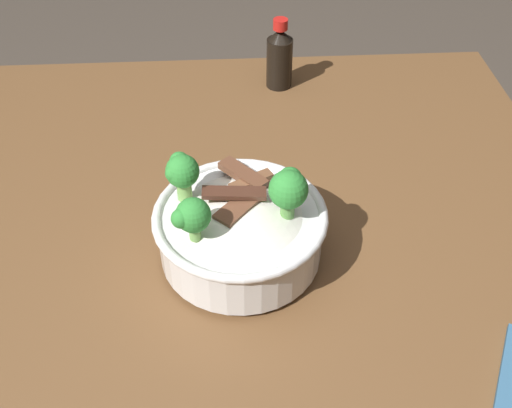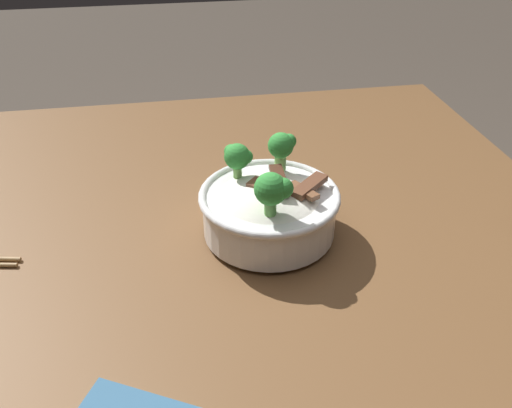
% 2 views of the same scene
% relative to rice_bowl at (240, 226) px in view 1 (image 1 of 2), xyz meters
% --- Properties ---
extents(dining_table, '(1.26, 1.08, 0.78)m').
position_rel_rice_bowl_xyz_m(dining_table, '(-0.10, 0.04, -0.19)').
color(dining_table, brown).
rests_on(dining_table, ground).
extents(rice_bowl, '(0.22, 0.22, 0.15)m').
position_rel_rice_bowl_xyz_m(rice_bowl, '(0.00, 0.00, 0.00)').
color(rice_bowl, white).
rests_on(rice_bowl, dining_table).
extents(soy_sauce_bottle, '(0.05, 0.05, 0.13)m').
position_rel_rice_bowl_xyz_m(soy_sauce_bottle, '(0.43, -0.09, 0.00)').
color(soy_sauce_bottle, black).
rests_on(soy_sauce_bottle, dining_table).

